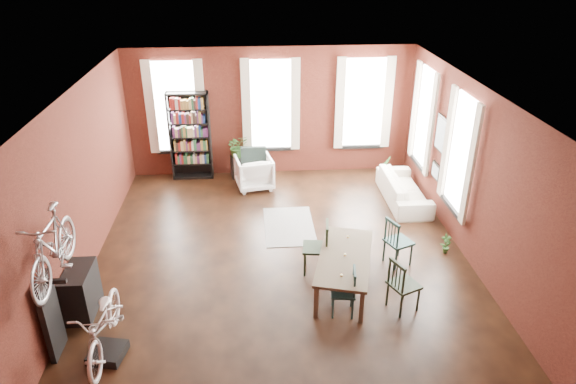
{
  "coord_description": "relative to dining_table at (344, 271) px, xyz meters",
  "views": [
    {
      "loc": [
        -0.47,
        -7.75,
        5.43
      ],
      "look_at": [
        0.14,
        0.6,
        1.31
      ],
      "focal_mm": 32.0,
      "sensor_mm": 36.0,
      "label": 1
    }
  ],
  "objects": [
    {
      "name": "room",
      "position": [
        -0.77,
        1.17,
        1.82
      ],
      "size": [
        9.0,
        9.04,
        3.22
      ],
      "color": "black",
      "rests_on": "ground"
    },
    {
      "name": "dining_table",
      "position": [
        0.0,
        0.0,
        0.0
      ],
      "size": [
        1.31,
        2.03,
        0.64
      ],
      "primitive_type": "cube",
      "rotation": [
        0.0,
        0.0,
        -0.26
      ],
      "color": "#4B3E2D",
      "rests_on": "ground"
    },
    {
      "name": "dining_chair_a",
      "position": [
        -0.14,
        -0.67,
        0.09
      ],
      "size": [
        0.43,
        0.43,
        0.82
      ],
      "primitive_type": "cube",
      "rotation": [
        0.0,
        0.0,
        -1.71
      ],
      "color": "#1A3B3B",
      "rests_on": "ground"
    },
    {
      "name": "dining_chair_b",
      "position": [
        -0.43,
        0.53,
        0.17
      ],
      "size": [
        0.51,
        0.51,
        0.98
      ],
      "primitive_type": "cube",
      "rotation": [
        0.0,
        0.0,
        -1.71
      ],
      "color": "black",
      "rests_on": "ground"
    },
    {
      "name": "dining_chair_c",
      "position": [
        0.86,
        -0.63,
        0.15
      ],
      "size": [
        0.57,
        0.57,
        0.93
      ],
      "primitive_type": "cube",
      "rotation": [
        0.0,
        0.0,
        1.99
      ],
      "color": "black",
      "rests_on": "ground"
    },
    {
      "name": "dining_chair_d",
      "position": [
        1.12,
        0.66,
        0.15
      ],
      "size": [
        0.57,
        0.57,
        0.93
      ],
      "primitive_type": "cube",
      "rotation": [
        0.0,
        0.0,
        1.98
      ],
      "color": "#1A3A38",
      "rests_on": "ground"
    },
    {
      "name": "bookshelf",
      "position": [
        -3.02,
        4.85,
        0.78
      ],
      "size": [
        1.0,
        0.32,
        2.2
      ],
      "primitive_type": "cube",
      "color": "black",
      "rests_on": "ground"
    },
    {
      "name": "white_armchair",
      "position": [
        -1.49,
        4.13,
        0.11
      ],
      "size": [
        0.97,
        0.93,
        0.87
      ],
      "primitive_type": "imported",
      "rotation": [
        0.0,
        0.0,
        3.33
      ],
      "color": "white",
      "rests_on": "ground"
    },
    {
      "name": "cream_sofa",
      "position": [
        1.93,
        3.15,
        0.09
      ],
      "size": [
        0.61,
        2.08,
        0.81
      ],
      "primitive_type": "imported",
      "rotation": [
        0.0,
        0.0,
        1.57
      ],
      "color": "beige",
      "rests_on": "ground"
    },
    {
      "name": "striped_rug",
      "position": [
        -0.79,
        2.16,
        -0.31
      ],
      "size": [
        1.04,
        1.66,
        0.01
      ],
      "primitive_type": "cube",
      "rotation": [
        0.0,
        0.0,
        0.01
      ],
      "color": "black",
      "rests_on": "ground"
    },
    {
      "name": "bike_trainer",
      "position": [
        -3.69,
        -1.4,
        -0.25
      ],
      "size": [
        0.56,
        0.56,
        0.14
      ],
      "primitive_type": "cube",
      "rotation": [
        0.0,
        0.0,
        -0.2
      ],
      "color": "black",
      "rests_on": "ground"
    },
    {
      "name": "bike_wall_rack",
      "position": [
        -4.42,
        -1.25,
        0.33
      ],
      "size": [
        0.16,
        0.6,
        1.3
      ],
      "primitive_type": "cube",
      "color": "black",
      "rests_on": "ground"
    },
    {
      "name": "console_table",
      "position": [
        -4.3,
        -0.35,
        0.08
      ],
      "size": [
        0.4,
        0.8,
        0.8
      ],
      "primitive_type": "cube",
      "color": "black",
      "rests_on": "ground"
    },
    {
      "name": "plant_stand",
      "position": [
        -1.91,
        4.74,
        -0.04
      ],
      "size": [
        0.34,
        0.34,
        0.56
      ],
      "primitive_type": "cube",
      "rotation": [
        0.0,
        0.0,
        0.23
      ],
      "color": "black",
      "rests_on": "ground"
    },
    {
      "name": "plant_by_sofa",
      "position": [
        1.71,
        4.23,
        -0.17
      ],
      "size": [
        0.6,
        0.76,
        0.3
      ],
      "primitive_type": "imported",
      "rotation": [
        0.0,
        0.0,
        0.38
      ],
      "color": "#285622",
      "rests_on": "ground"
    },
    {
      "name": "plant_small",
      "position": [
        2.14,
        0.93,
        -0.25
      ],
      "size": [
        0.27,
        0.42,
        0.14
      ],
      "primitive_type": "imported",
      "rotation": [
        0.0,
        0.0,
        0.16
      ],
      "color": "#295823",
      "rests_on": "ground"
    },
    {
      "name": "bicycle_floor",
      "position": [
        -3.66,
        -1.39,
        0.68
      ],
      "size": [
        0.62,
        0.91,
        1.72
      ],
      "primitive_type": "imported",
      "rotation": [
        0.0,
        0.0,
        0.02
      ],
      "color": "silver",
      "rests_on": "bike_trainer"
    },
    {
      "name": "bicycle_hung",
      "position": [
        -4.17,
        -1.25,
        1.81
      ],
      "size": [
        0.47,
        1.0,
        1.66
      ],
      "primitive_type": "imported",
      "color": "#A5A8AD",
      "rests_on": "bike_wall_rack"
    },
    {
      "name": "plant_on_stand",
      "position": [
        -1.88,
        4.73,
        0.46
      ],
      "size": [
        0.7,
        0.72,
        0.44
      ],
      "primitive_type": "imported",
      "rotation": [
        0.0,
        0.0,
        0.42
      ],
      "color": "#2F5A24",
      "rests_on": "plant_stand"
    }
  ]
}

